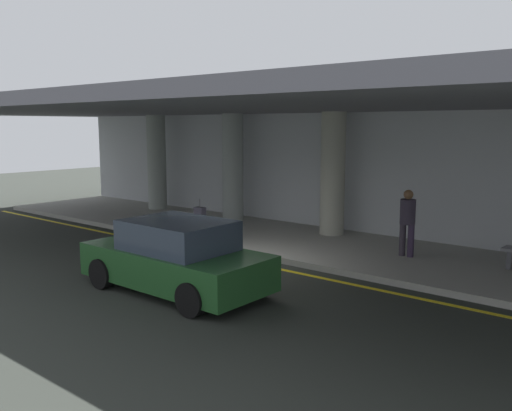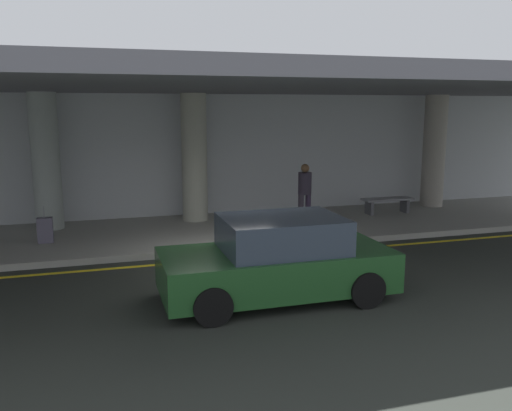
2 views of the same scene
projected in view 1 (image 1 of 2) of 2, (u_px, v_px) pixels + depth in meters
name	position (u px, v px, depth m)	size (l,w,h in m)	color
ground_plane	(236.00, 268.00, 12.99)	(60.00, 60.00, 0.00)	#282C27
sidewalk	(308.00, 243.00, 15.35)	(26.00, 4.20, 0.15)	gray
lane_stripe_yellow	(251.00, 263.00, 13.42)	(26.00, 0.14, 0.01)	yellow
support_column_far_left	(157.00, 162.00, 21.06)	(0.73, 0.73, 3.65)	gray
support_column_left_mid	(233.00, 167.00, 18.55)	(0.73, 0.73, 3.65)	gray
support_column_center	(333.00, 174.00, 16.04)	(0.73, 0.73, 3.65)	#9A9A8A
ceiling_overhang	(300.00, 105.00, 14.40)	(28.00, 13.20, 0.30)	slate
terminal_back_wall	(349.00, 174.00, 16.80)	(26.00, 0.30, 3.80)	#AEB2B5
car_dark_green	(176.00, 258.00, 11.04)	(4.10, 1.92, 1.50)	#1E4821
traveler_with_luggage	(407.00, 218.00, 13.37)	(0.38, 0.38, 1.68)	#312A34
suitcase_upright_primary	(200.00, 217.00, 17.52)	(0.36, 0.22, 0.90)	#545062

